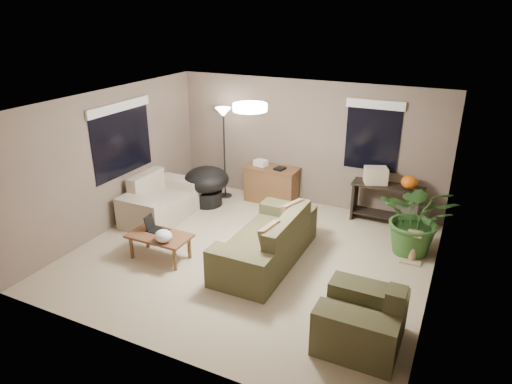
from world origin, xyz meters
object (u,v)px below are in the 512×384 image
at_px(console_table, 387,201).
at_px(floor_lamp, 224,123).
at_px(desk, 271,184).
at_px(houseplant, 417,225).
at_px(armchair, 362,322).
at_px(loveseat, 161,203).
at_px(main_sofa, 268,244).
at_px(papasan_chair, 207,183).
at_px(cat_scratching_post, 413,249).
at_px(coffee_table, 160,238).

xyz_separation_m(console_table, floor_lamp, (-3.34, -0.18, 1.16)).
distance_m(desk, houseplant, 3.14).
bearing_deg(desk, armchair, -51.92).
relative_size(console_table, houseplant, 1.00).
xyz_separation_m(loveseat, armchair, (4.33, -1.86, 0.00)).
relative_size(main_sofa, desk, 2.00).
height_order(console_table, papasan_chair, papasan_chair).
relative_size(main_sofa, console_table, 1.69).
bearing_deg(houseplant, console_table, 123.89).
height_order(armchair, console_table, armchair).
relative_size(loveseat, console_table, 1.23).
distance_m(armchair, cat_scratching_post, 2.27).
bearing_deg(desk, coffee_table, -103.03).
bearing_deg(console_table, loveseat, -157.50).
relative_size(armchair, console_table, 0.77).
distance_m(armchair, floor_lamp, 5.15).
distance_m(loveseat, console_table, 4.27).
bearing_deg(desk, console_table, 0.42).
distance_m(main_sofa, cat_scratching_post, 2.30).
height_order(armchair, desk, armchair).
height_order(console_table, cat_scratching_post, console_table).
height_order(floor_lamp, houseplant, floor_lamp).
distance_m(coffee_table, papasan_chair, 2.23).
xyz_separation_m(desk, papasan_chair, (-1.12, -0.71, 0.09)).
distance_m(floor_lamp, cat_scratching_post, 4.37).
xyz_separation_m(armchair, papasan_chair, (-3.84, 2.76, 0.17)).
bearing_deg(papasan_chair, houseplant, -3.40).
height_order(main_sofa, cat_scratching_post, main_sofa).
bearing_deg(desk, cat_scratching_post, -22.22).
relative_size(loveseat, houseplant, 1.24).
bearing_deg(houseplant, papasan_chair, 176.60).
height_order(main_sofa, armchair, same).
xyz_separation_m(coffee_table, papasan_chair, (-0.45, 2.18, 0.11)).
bearing_deg(main_sofa, coffee_table, -156.92).
height_order(coffee_table, cat_scratching_post, cat_scratching_post).
height_order(desk, houseplant, houseplant).
bearing_deg(papasan_chair, main_sofa, -36.27).
distance_m(armchair, coffee_table, 3.44).
height_order(houseplant, cat_scratching_post, houseplant).
bearing_deg(armchair, coffee_table, 170.29).
distance_m(main_sofa, houseplant, 2.42).
bearing_deg(console_table, houseplant, -56.11).
height_order(armchair, cat_scratching_post, armchair).
distance_m(coffee_table, floor_lamp, 3.02).
relative_size(coffee_table, cat_scratching_post, 2.00).
relative_size(console_table, papasan_chair, 1.12).
xyz_separation_m(coffee_table, desk, (0.67, 2.90, 0.02)).
height_order(loveseat, desk, loveseat).
height_order(floor_lamp, cat_scratching_post, floor_lamp).
bearing_deg(console_table, papasan_chair, -168.05).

